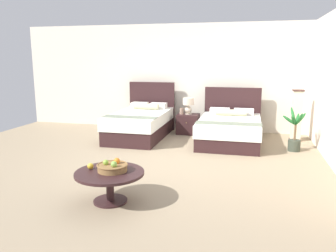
# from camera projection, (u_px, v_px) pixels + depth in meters

# --- Properties ---
(ground_plane) EXTENTS (9.57, 9.58, 0.02)m
(ground_plane) POSITION_uv_depth(u_px,v_px,m) (166.00, 161.00, 6.37)
(ground_plane) COLOR gray
(wall_back) EXTENTS (9.57, 0.12, 2.77)m
(wall_back) POSITION_uv_depth(u_px,v_px,m) (193.00, 78.00, 8.94)
(wall_back) COLOR silver
(wall_back) RESTS_ON ground
(bed_near_window) EXTENTS (1.23, 2.18, 1.27)m
(bed_near_window) POSITION_uv_depth(u_px,v_px,m) (141.00, 123.00, 8.20)
(bed_near_window) COLOR #321C1D
(bed_near_window) RESTS_ON ground
(bed_near_corner) EXTENTS (1.39, 2.06, 1.17)m
(bed_near_corner) POSITION_uv_depth(u_px,v_px,m) (230.00, 129.00, 7.70)
(bed_near_corner) COLOR #321C1D
(bed_near_corner) RESTS_ON ground
(nightstand) EXTENTS (0.54, 0.50, 0.50)m
(nightstand) POSITION_uv_depth(u_px,v_px,m) (188.00, 124.00, 8.60)
(nightstand) COLOR #321C1D
(nightstand) RESTS_ON ground
(table_lamp) EXTENTS (0.28, 0.28, 0.41)m
(table_lamp) POSITION_uv_depth(u_px,v_px,m) (188.00, 104.00, 8.52)
(table_lamp) COLOR beige
(table_lamp) RESTS_ON nightstand
(vase) EXTENTS (0.09, 0.09, 0.16)m
(vase) POSITION_uv_depth(u_px,v_px,m) (182.00, 111.00, 8.54)
(vase) COLOR #9E7E69
(vase) RESTS_ON nightstand
(coffee_table) EXTENTS (0.92, 0.92, 0.42)m
(coffee_table) POSITION_uv_depth(u_px,v_px,m) (110.00, 178.00, 4.47)
(coffee_table) COLOR #321C1D
(coffee_table) RESTS_ON ground
(fruit_bowl) EXTENTS (0.41, 0.41, 0.16)m
(fruit_bowl) POSITION_uv_depth(u_px,v_px,m) (112.00, 167.00, 4.47)
(fruit_bowl) COLOR olive
(fruit_bowl) RESTS_ON coffee_table
(loose_apple) EXTENTS (0.08, 0.08, 0.08)m
(loose_apple) POSITION_uv_depth(u_px,v_px,m) (90.00, 166.00, 4.55)
(loose_apple) COLOR gold
(loose_apple) RESTS_ON coffee_table
(floor_lamp_corner) EXTENTS (0.25, 0.25, 1.18)m
(floor_lamp_corner) POSITION_uv_depth(u_px,v_px,m) (297.00, 116.00, 7.80)
(floor_lamp_corner) COLOR #472B26
(floor_lamp_corner) RESTS_ON ground
(potted_palm) EXTENTS (0.47, 0.50, 0.90)m
(potted_palm) POSITION_uv_depth(u_px,v_px,m) (295.00, 137.00, 6.97)
(potted_palm) COLOR #3A4134
(potted_palm) RESTS_ON ground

